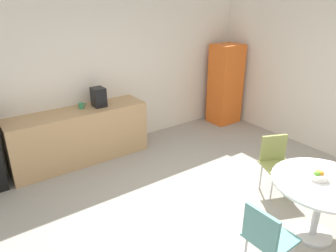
{
  "coord_description": "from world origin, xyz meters",
  "views": [
    {
      "loc": [
        -2.32,
        -2.14,
        2.64
      ],
      "look_at": [
        0.04,
        1.16,
        0.95
      ],
      "focal_mm": 33.73,
      "sensor_mm": 36.0,
      "label": 1
    }
  ],
  "objects_px": {
    "coffee_maker": "(99,97)",
    "locker_cabinet": "(225,84)",
    "round_table": "(322,192)",
    "mug_white": "(81,106)",
    "fruit_bowl": "(319,175)",
    "chair_teal": "(265,235)",
    "chair_olive": "(276,158)"
  },
  "relations": [
    {
      "from": "chair_teal",
      "to": "coffee_maker",
      "type": "relative_size",
      "value": 2.59
    },
    {
      "from": "round_table",
      "to": "coffee_maker",
      "type": "distance_m",
      "value": 3.58
    },
    {
      "from": "round_table",
      "to": "fruit_bowl",
      "type": "bearing_deg",
      "value": 93.73
    },
    {
      "from": "chair_olive",
      "to": "coffee_maker",
      "type": "relative_size",
      "value": 2.59
    },
    {
      "from": "chair_olive",
      "to": "mug_white",
      "type": "height_order",
      "value": "mug_white"
    },
    {
      "from": "coffee_maker",
      "to": "fruit_bowl",
      "type": "bearing_deg",
      "value": -71.24
    },
    {
      "from": "chair_teal",
      "to": "round_table",
      "type": "bearing_deg",
      "value": 1.08
    },
    {
      "from": "chair_olive",
      "to": "coffee_maker",
      "type": "height_order",
      "value": "coffee_maker"
    },
    {
      "from": "chair_olive",
      "to": "mug_white",
      "type": "distance_m",
      "value": 3.15
    },
    {
      "from": "mug_white",
      "to": "coffee_maker",
      "type": "bearing_deg",
      "value": -13.19
    },
    {
      "from": "round_table",
      "to": "chair_olive",
      "type": "distance_m",
      "value": 0.98
    },
    {
      "from": "round_table",
      "to": "coffee_maker",
      "type": "xyz_separation_m",
      "value": [
        -1.13,
        3.37,
        0.45
      ]
    },
    {
      "from": "coffee_maker",
      "to": "locker_cabinet",
      "type": "bearing_deg",
      "value": -1.99
    },
    {
      "from": "fruit_bowl",
      "to": "coffee_maker",
      "type": "bearing_deg",
      "value": 108.76
    },
    {
      "from": "round_table",
      "to": "chair_olive",
      "type": "relative_size",
      "value": 1.34
    },
    {
      "from": "fruit_bowl",
      "to": "mug_white",
      "type": "bearing_deg",
      "value": 112.69
    },
    {
      "from": "round_table",
      "to": "mug_white",
      "type": "relative_size",
      "value": 8.62
    },
    {
      "from": "coffee_maker",
      "to": "round_table",
      "type": "bearing_deg",
      "value": -71.51
    },
    {
      "from": "locker_cabinet",
      "to": "chair_olive",
      "type": "height_order",
      "value": "locker_cabinet"
    },
    {
      "from": "chair_teal",
      "to": "chair_olive",
      "type": "xyz_separation_m",
      "value": [
        1.37,
        0.91,
        0.0
      ]
    },
    {
      "from": "mug_white",
      "to": "coffee_maker",
      "type": "relative_size",
      "value": 0.4
    },
    {
      "from": "chair_olive",
      "to": "locker_cabinet",
      "type": "bearing_deg",
      "value": 60.24
    },
    {
      "from": "chair_teal",
      "to": "coffee_maker",
      "type": "xyz_separation_m",
      "value": [
        -0.15,
        3.39,
        0.54
      ]
    },
    {
      "from": "chair_teal",
      "to": "fruit_bowl",
      "type": "distance_m",
      "value": 1.01
    },
    {
      "from": "round_table",
      "to": "coffee_maker",
      "type": "height_order",
      "value": "coffee_maker"
    },
    {
      "from": "chair_olive",
      "to": "round_table",
      "type": "bearing_deg",
      "value": -113.68
    },
    {
      "from": "round_table",
      "to": "mug_white",
      "type": "height_order",
      "value": "mug_white"
    },
    {
      "from": "chair_teal",
      "to": "chair_olive",
      "type": "bearing_deg",
      "value": 33.7
    },
    {
      "from": "chair_teal",
      "to": "fruit_bowl",
      "type": "relative_size",
      "value": 4.11
    },
    {
      "from": "locker_cabinet",
      "to": "chair_teal",
      "type": "relative_size",
      "value": 2.05
    },
    {
      "from": "round_table",
      "to": "coffee_maker",
      "type": "relative_size",
      "value": 3.48
    },
    {
      "from": "coffee_maker",
      "to": "chair_teal",
      "type": "bearing_deg",
      "value": -87.4
    }
  ]
}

